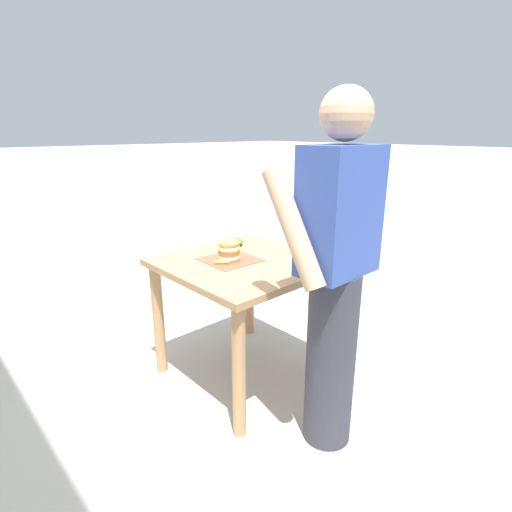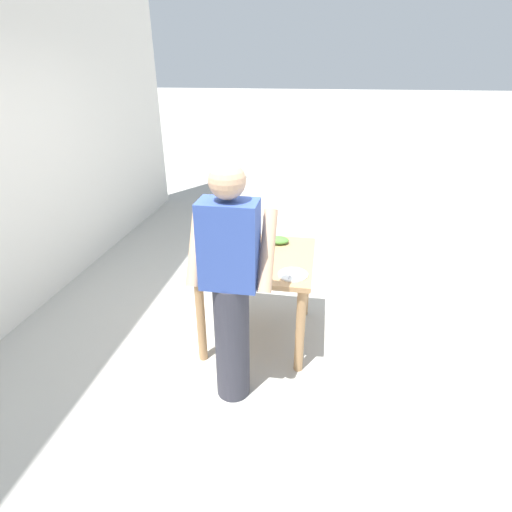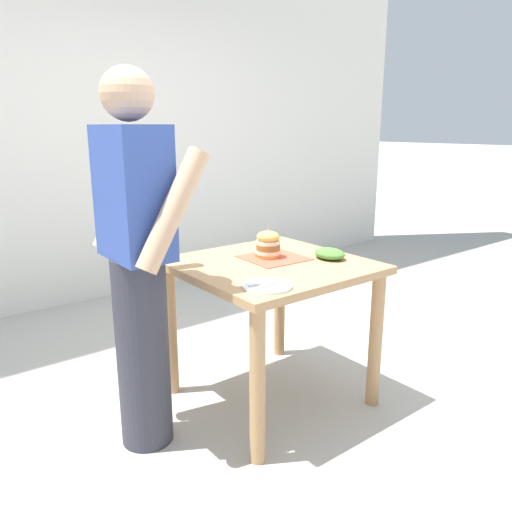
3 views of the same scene
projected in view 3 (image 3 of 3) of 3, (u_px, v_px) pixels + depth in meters
name	position (u px, v px, depth m)	size (l,w,h in m)	color
ground_plane	(270.00, 397.00, 2.77)	(80.00, 80.00, 0.00)	#ADAAA3
patio_table	(271.00, 288.00, 2.61)	(0.89, 0.91, 0.77)	tan
serving_paper	(274.00, 258.00, 2.65)	(0.31, 0.31, 0.00)	#D64C38
sandwich	(268.00, 244.00, 2.64)	(0.13, 0.13, 0.18)	gold
pickle_spear	(258.00, 253.00, 2.69)	(0.02, 0.02, 0.09)	#8EA83D
side_plate_with_forks	(267.00, 286.00, 2.17)	(0.22, 0.22, 0.02)	white
side_salad	(330.00, 253.00, 2.63)	(0.18, 0.14, 0.06)	#477F33
diner_across_table	(138.00, 261.00, 2.18)	(0.55, 0.35, 1.69)	#33333D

